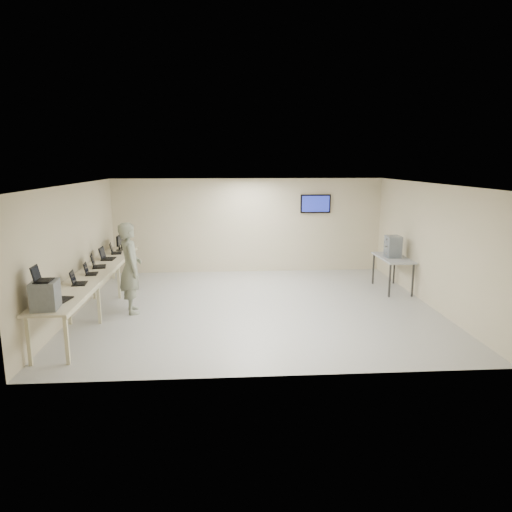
{
  "coord_description": "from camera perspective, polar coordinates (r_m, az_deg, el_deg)",
  "views": [
    {
      "loc": [
        -0.69,
        -10.03,
        3.26
      ],
      "look_at": [
        0.0,
        0.2,
        1.15
      ],
      "focal_mm": 32.0,
      "sensor_mm": 36.0,
      "label": 1
    }
  ],
  "objects": [
    {
      "name": "laptop_4",
      "position": [
        11.89,
        -18.25,
        -0.03
      ],
      "size": [
        0.34,
        0.41,
        0.31
      ],
      "rotation": [
        0.0,
        0.0,
        -0.03
      ],
      "color": "black",
      "rests_on": "workbench"
    },
    {
      "name": "room",
      "position": [
        10.28,
        0.24,
        1.26
      ],
      "size": [
        8.01,
        7.01,
        2.81
      ],
      "color": "beige",
      "rests_on": "ground"
    },
    {
      "name": "side_table",
      "position": [
        12.24,
        16.75,
        -0.46
      ],
      "size": [
        0.68,
        1.46,
        0.87
      ],
      "color": "#9C9EA0",
      "rests_on": "ground"
    },
    {
      "name": "laptop_3",
      "position": [
        11.07,
        -19.32,
        -0.94
      ],
      "size": [
        0.39,
        0.44,
        0.3
      ],
      "rotation": [
        0.0,
        0.0,
        0.21
      ],
      "color": "black",
      "rests_on": "workbench"
    },
    {
      "name": "monitor_far",
      "position": [
        13.26,
        -16.49,
        1.96
      ],
      "size": [
        0.18,
        0.41,
        0.4
      ],
      "color": "black",
      "rests_on": "workbench"
    },
    {
      "name": "monitor_near",
      "position": [
        12.98,
        -16.76,
        1.77
      ],
      "size": [
        0.19,
        0.42,
        0.41
      ],
      "color": "black",
      "rests_on": "workbench"
    },
    {
      "name": "laptop_0",
      "position": [
        8.69,
        -23.55,
        -4.63
      ],
      "size": [
        0.37,
        0.42,
        0.29
      ],
      "rotation": [
        0.0,
        0.0,
        -0.17
      ],
      "color": "black",
      "rests_on": "workbench"
    },
    {
      "name": "laptop_on_box",
      "position": [
        8.18,
        -25.37,
        -2.41
      ],
      "size": [
        0.28,
        0.34,
        0.26
      ],
      "rotation": [
        0.0,
        0.0,
        0.03
      ],
      "color": "black",
      "rests_on": "equipment_box"
    },
    {
      "name": "workbench",
      "position": [
        10.72,
        -19.44,
        -2.17
      ],
      "size": [
        0.76,
        6.0,
        0.9
      ],
      "color": "beige",
      "rests_on": "ground"
    },
    {
      "name": "laptop_5",
      "position": [
        12.6,
        -17.3,
        0.63
      ],
      "size": [
        0.35,
        0.39,
        0.28
      ],
      "rotation": [
        0.0,
        0.0,
        0.16
      ],
      "color": "black",
      "rests_on": "workbench"
    },
    {
      "name": "soldier",
      "position": [
        10.31,
        -15.41,
        -1.46
      ],
      "size": [
        0.67,
        0.84,
        2.0
      ],
      "primitive_type": "imported",
      "rotation": [
        0.0,
        0.0,
        1.87
      ],
      "color": "gray",
      "rests_on": "ground"
    },
    {
      "name": "equipment_box",
      "position": [
        8.23,
        -24.85,
        -4.45
      ],
      "size": [
        0.44,
        0.49,
        0.47
      ],
      "primitive_type": "cube",
      "rotation": [
        0.0,
        0.0,
        0.1
      ],
      "color": "slate",
      "rests_on": "workbench"
    },
    {
      "name": "storage_bins",
      "position": [
        12.17,
        16.76,
        1.14
      ],
      "size": [
        0.35,
        0.39,
        0.55
      ],
      "color": "slate",
      "rests_on": "side_table"
    },
    {
      "name": "laptop_1",
      "position": [
        9.67,
        -21.5,
        -2.9
      ],
      "size": [
        0.32,
        0.37,
        0.27
      ],
      "rotation": [
        0.0,
        0.0,
        0.11
      ],
      "color": "black",
      "rests_on": "workbench"
    },
    {
      "name": "laptop_2",
      "position": [
        10.43,
        -20.12,
        -1.82
      ],
      "size": [
        0.3,
        0.34,
        0.25
      ],
      "rotation": [
        0.0,
        0.0,
        0.12
      ],
      "color": "black",
      "rests_on": "workbench"
    }
  ]
}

